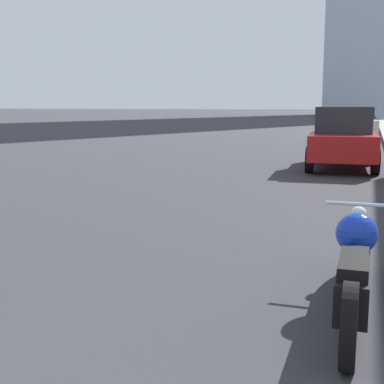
{
  "coord_description": "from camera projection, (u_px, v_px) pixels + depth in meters",
  "views": [
    {
      "loc": [
        3.16,
        0.34,
        1.71
      ],
      "look_at": [
        1.24,
        6.11,
        0.72
      ],
      "focal_mm": 50.0,
      "sensor_mm": 36.0,
      "label": 1
    }
  ],
  "objects": [
    {
      "name": "motorcycle",
      "position": [
        355.0,
        266.0,
        4.45
      ],
      "size": [
        0.62,
        2.6,
        0.79
      ],
      "rotation": [
        0.0,
        0.0,
        0.0
      ],
      "color": "black",
      "rests_on": "ground_plane"
    },
    {
      "name": "parked_car_red",
      "position": [
        343.0,
        138.0,
        14.4
      ],
      "size": [
        1.95,
        3.98,
        1.66
      ],
      "rotation": [
        0.0,
        0.0,
        0.06
      ],
      "color": "red",
      "rests_on": "ground_plane"
    },
    {
      "name": "parked_car_silver",
      "position": [
        355.0,
        124.0,
        25.4
      ],
      "size": [
        2.14,
        4.03,
        1.58
      ],
      "rotation": [
        0.0,
        0.0,
        0.08
      ],
      "color": "#BCBCC1",
      "rests_on": "ground_plane"
    }
  ]
}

